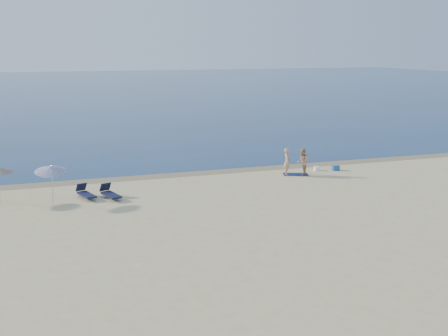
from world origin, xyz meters
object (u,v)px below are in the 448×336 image
object	(u,v)px
blue_cooler	(336,168)
person_left	(287,162)
person_right	(302,162)
umbrella_near	(51,169)

from	to	relation	value
blue_cooler	person_left	bearing A→B (deg)	-173.90
person_right	person_left	bearing A→B (deg)	-85.29
blue_cooler	person_right	bearing A→B (deg)	-166.47
person_left	blue_cooler	distance (m)	3.83
person_right	umbrella_near	bearing A→B (deg)	-60.44
blue_cooler	umbrella_near	xyz separation A→B (m)	(-18.52, -2.56, 1.76)
person_right	blue_cooler	xyz separation A→B (m)	(2.79, 0.55, -0.71)
person_left	umbrella_near	distance (m)	14.98
person_left	person_right	xyz separation A→B (m)	(0.97, -0.31, -0.01)
blue_cooler	umbrella_near	size ratio (longest dim) A/B	0.21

